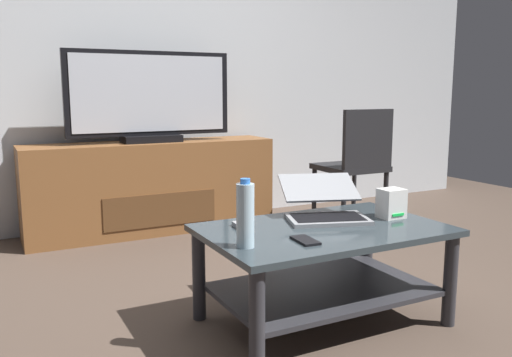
{
  "coord_description": "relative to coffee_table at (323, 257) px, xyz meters",
  "views": [
    {
      "loc": [
        -1.19,
        -2.0,
        1.04
      ],
      "look_at": [
        0.05,
        0.4,
        0.59
      ],
      "focal_mm": 37.64,
      "sensor_mm": 36.0,
      "label": 1
    }
  ],
  "objects": [
    {
      "name": "tv_remote",
      "position": [
        -0.33,
        0.13,
        0.15
      ],
      "size": [
        0.06,
        0.16,
        0.02
      ],
      "primitive_type": "cube",
      "rotation": [
        0.0,
        0.0,
        -0.08
      ],
      "color": "#99999E",
      "rests_on": "coffee_table"
    },
    {
      "name": "dining_chair",
      "position": [
        1.14,
        1.23,
        0.21
      ],
      "size": [
        0.44,
        0.44,
        0.9
      ],
      "color": "black",
      "rests_on": "ground"
    },
    {
      "name": "laptop",
      "position": [
        0.1,
        0.15,
        0.19
      ],
      "size": [
        0.47,
        0.49,
        0.18
      ],
      "color": "gray",
      "rests_on": "coffee_table"
    },
    {
      "name": "ground_plane",
      "position": [
        -0.13,
        0.1,
        -0.3
      ],
      "size": [
        7.68,
        7.68,
        0.0
      ],
      "primitive_type": "plane",
      "color": "#4C3D33"
    },
    {
      "name": "coffee_table",
      "position": [
        0.0,
        0.0,
        0.0
      ],
      "size": [
        1.06,
        0.67,
        0.44
      ],
      "color": "#2D383D",
      "rests_on": "ground"
    },
    {
      "name": "cell_phone",
      "position": [
        -0.2,
        -0.15,
        0.14
      ],
      "size": [
        0.08,
        0.14,
        0.01
      ],
      "primitive_type": "cube",
      "rotation": [
        0.0,
        0.0,
        -0.07
      ],
      "color": "black",
      "rests_on": "coffee_table"
    },
    {
      "name": "water_bottle_near",
      "position": [
        -0.44,
        -0.11,
        0.26
      ],
      "size": [
        0.07,
        0.07,
        0.27
      ],
      "color": "silver",
      "rests_on": "coffee_table"
    },
    {
      "name": "media_cabinet",
      "position": [
        -0.21,
        1.9,
        0.03
      ],
      "size": [
        1.8,
        0.41,
        0.66
      ],
      "color": "brown",
      "rests_on": "ground"
    },
    {
      "name": "back_wall",
      "position": [
        -0.13,
        2.22,
        1.1
      ],
      "size": [
        6.4,
        0.12,
        2.8
      ],
      "primitive_type": "cube",
      "color": "silver",
      "rests_on": "ground"
    },
    {
      "name": "router_box",
      "position": [
        0.38,
        0.0,
        0.21
      ],
      "size": [
        0.11,
        0.1,
        0.14
      ],
      "color": "white",
      "rests_on": "coffee_table"
    },
    {
      "name": "television",
      "position": [
        -0.21,
        1.88,
        0.67
      ],
      "size": [
        1.19,
        0.2,
        0.64
      ],
      "color": "black",
      "rests_on": "media_cabinet"
    }
  ]
}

